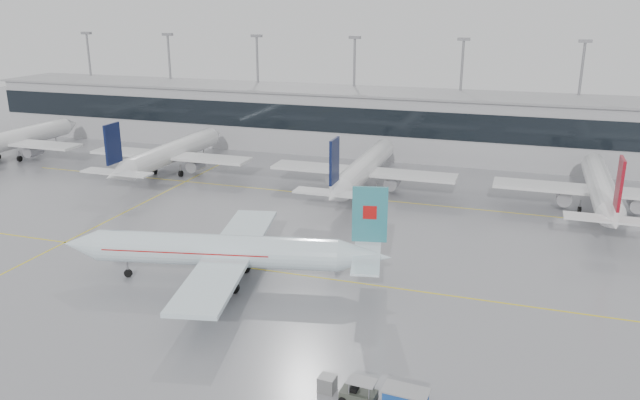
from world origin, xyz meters
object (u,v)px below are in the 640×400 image
(baggage_cart, at_px, (405,400))
(gse_unit, at_px, (327,384))
(air_canada_jet, at_px, (228,251))
(baggage_tug, at_px, (358,395))

(baggage_cart, height_order, gse_unit, baggage_cart)
(air_canada_jet, height_order, gse_unit, air_canada_jet)
(air_canada_jet, relative_size, baggage_cart, 10.32)
(baggage_cart, xyz_separation_m, gse_unit, (-6.27, 0.95, -0.57))
(baggage_cart, bearing_deg, air_canada_jet, 147.46)
(air_canada_jet, relative_size, baggage_tug, 8.76)
(baggage_tug, relative_size, gse_unit, 3.19)
(baggage_tug, height_order, gse_unit, baggage_tug)
(air_canada_jet, bearing_deg, gse_unit, 123.89)
(baggage_tug, bearing_deg, gse_unit, 169.45)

